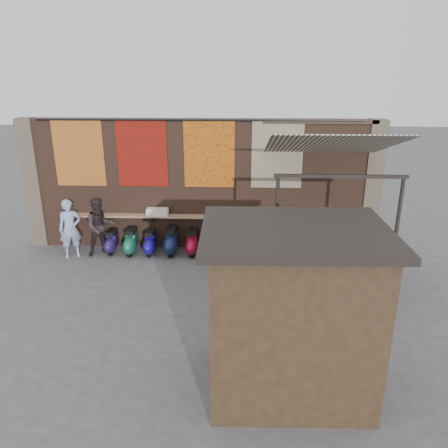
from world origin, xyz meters
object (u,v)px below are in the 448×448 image
Objects in this scene: diner_left at (70,229)px; shopper_tan at (311,242)px; scooter_stool_7 at (255,243)px; market_stall at (291,315)px; scooter_stool_8 at (275,244)px; diner_right at (100,227)px; scooter_stool_0 at (112,242)px; scooter_stool_4 at (192,243)px; shopper_grey at (358,269)px; scooter_stool_3 at (172,241)px; scooter_stool_6 at (232,244)px; scooter_stool_5 at (214,243)px; scooter_stool_1 at (131,242)px; shopper_navy at (347,250)px; scooter_stool_9 at (294,243)px; shelf_box at (157,212)px; scooter_stool_2 at (150,243)px.

diner_left is 7.08m from shopper_tan.
market_stall reaches higher than scooter_stool_7.
diner_left reaches higher than scooter_stool_8.
diner_right is at bearing -11.29° from diner_left.
scooter_stool_4 reaches higher than scooter_stool_0.
diner_right is at bearing -178.23° from scooter_stool_8.
scooter_stool_3 is at bearing 0.19° from shopper_grey.
scooter_stool_4 is at bearing -18.56° from diner_left.
scooter_stool_5 is at bearing -174.00° from scooter_stool_6.
diner_left is 8.12m from market_stall.
diner_right reaches higher than scooter_stool_1.
scooter_stool_1 is at bearing -179.29° from scooter_stool_8.
scooter_stool_4 reaches higher than scooter_stool_8.
scooter_stool_1 reaches higher than scooter_stool_8.
scooter_stool_1 is at bearing -53.34° from shopper_navy.
scooter_stool_3 is 0.46× the size of shopper_navy.
scooter_stool_9 is 0.46× the size of shopper_grey.
market_stall is (2.34, -5.84, 1.06)m from scooter_stool_4.
shelf_box is 3.72m from scooter_stool_8.
scooter_stool_7 is 0.45× the size of diner_left.
shelf_box is 0.80× the size of scooter_stool_1.
scooter_stool_0 is 0.88× the size of scooter_stool_9.
diner_right is 0.97× the size of shopper_navy.
shopper_grey reaches higher than shelf_box.
shopper_navy is 4.55m from market_stall.
shopper_navy is at bearing -17.07° from scooter_stool_2.
scooter_stool_1 is at bearing 124.84° from market_stall.
shelf_box is 1.21m from scooter_stool_1.
shelf_box is 0.86× the size of scooter_stool_2.
shopper_tan is 0.51× the size of market_stall.
scooter_stool_4 is 0.27× the size of market_stall.
shopper_grey reaches higher than scooter_stool_1.
scooter_stool_4 is at bearing -26.50° from diner_right.
scooter_stool_3 reaches higher than scooter_stool_5.
shopper_tan is (2.82, -0.68, 0.35)m from scooter_stool_5.
diner_left reaches higher than scooter_stool_7.
shelf_box is 6.22m from shopper_grey.
diner_left is (-4.82, -0.37, 0.55)m from scooter_stool_6.
shopper_tan is at bearing -7.89° from scooter_stool_2.
shopper_grey is (6.74, -2.89, 0.56)m from scooter_stool_0.
scooter_stool_2 is 6.93m from market_stall.
scooter_stool_3 is at bearing -34.39° from shelf_box.
scooter_stool_9 is at bearing -4.08° from shelf_box.
shopper_grey is at bearing -43.78° from scooter_stool_6.
scooter_stool_5 is 0.55× the size of shopper_tan.
scooter_stool_0 is 0.62m from scooter_stool_1.
scooter_stool_4 is 3.07m from scooter_stool_9.
scooter_stool_1 is 5.40m from shopper_tan.
market_stall is (4.83, -5.86, 1.09)m from scooter_stool_0.
scooter_stool_3 is 3.71m from scooter_stool_9.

